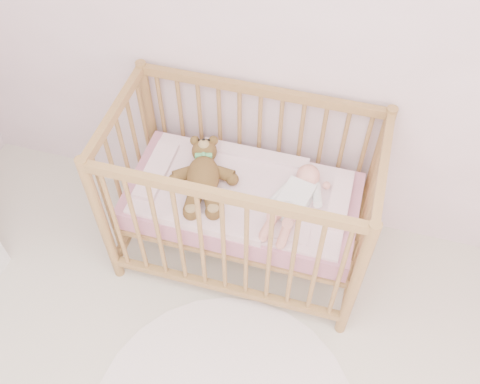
% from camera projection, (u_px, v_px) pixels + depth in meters
% --- Properties ---
extents(wall_back, '(4.00, 0.02, 2.70)m').
position_uv_depth(wall_back, '(298.00, 22.00, 2.40)').
color(wall_back, white).
rests_on(wall_back, floor).
extents(crib, '(1.36, 0.76, 1.00)m').
position_uv_depth(crib, '(243.00, 199.00, 2.85)').
color(crib, '#AB7E48').
rests_on(crib, floor).
extents(mattress, '(1.22, 0.62, 0.13)m').
position_uv_depth(mattress, '(242.00, 201.00, 2.86)').
color(mattress, pink).
rests_on(mattress, crib).
extents(blanket, '(1.10, 0.58, 0.06)m').
position_uv_depth(blanket, '(243.00, 192.00, 2.80)').
color(blanket, '#F7AAB7').
rests_on(blanket, mattress).
extents(baby, '(0.38, 0.59, 0.13)m').
position_uv_depth(baby, '(295.00, 197.00, 2.68)').
color(baby, white).
rests_on(baby, blanket).
extents(teddy_bear, '(0.52, 0.63, 0.15)m').
position_uv_depth(teddy_bear, '(203.00, 176.00, 2.76)').
color(teddy_bear, brown).
rests_on(teddy_bear, blanket).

